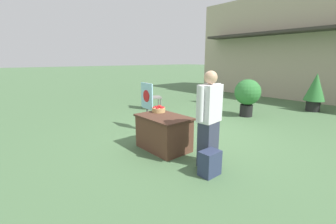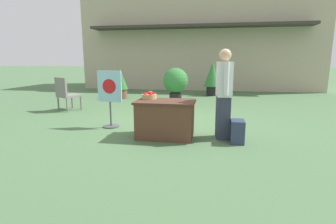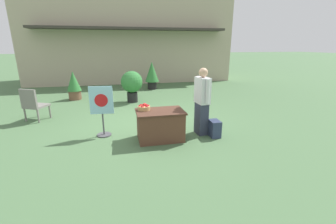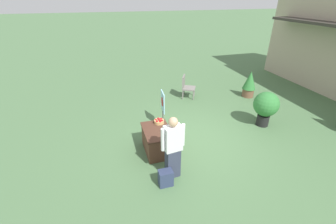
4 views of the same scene
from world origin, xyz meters
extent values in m
plane|color=#4C7047|center=(0.00, 0.00, 0.00)|extent=(120.00, 120.00, 0.00)
cube|color=brown|center=(0.18, -1.19, 0.34)|extent=(1.07, 0.71, 0.68)
cube|color=#492C20|center=(0.18, -1.19, 0.70)|extent=(1.14, 0.76, 0.04)
cylinder|color=tan|center=(-0.19, -1.04, 0.77)|extent=(0.30, 0.30, 0.10)
sphere|color=#A30F14|center=(-0.09, -1.03, 0.81)|extent=(0.08, 0.08, 0.08)
sphere|color=#A30F14|center=(-0.13, -0.96, 0.81)|extent=(0.08, 0.08, 0.08)
sphere|color=#A30F14|center=(-0.24, -0.96, 0.81)|extent=(0.08, 0.08, 0.08)
sphere|color=#A30F14|center=(-0.29, -1.03, 0.81)|extent=(0.08, 0.08, 0.08)
sphere|color=red|center=(-0.23, -1.12, 0.81)|extent=(0.08, 0.08, 0.08)
sphere|color=#A30F14|center=(-0.13, -1.12, 0.81)|extent=(0.08, 0.08, 0.08)
sphere|color=red|center=(-0.19, -1.03, 0.85)|extent=(0.08, 0.08, 0.08)
sphere|color=red|center=(-0.16, -1.01, 0.85)|extent=(0.08, 0.08, 0.08)
cube|color=#33384C|center=(1.27, -1.07, 0.41)|extent=(0.28, 0.36, 0.82)
cube|color=silver|center=(1.27, -1.07, 1.14)|extent=(0.31, 0.45, 0.64)
sphere|color=tan|center=(1.27, -1.07, 1.58)|extent=(0.23, 0.23, 0.23)
cylinder|color=silver|center=(1.30, -1.33, 1.17)|extent=(0.09, 0.09, 0.59)
cylinder|color=silver|center=(1.24, -0.81, 1.17)|extent=(0.09, 0.09, 0.59)
cube|color=#2D3856|center=(1.53, -1.33, 0.21)|extent=(0.24, 0.34, 0.42)
cylinder|color=#4C4C51|center=(-1.18, -0.65, 0.01)|extent=(0.36, 0.36, 0.03)
cylinder|color=#4C4C51|center=(-1.18, -0.65, 0.31)|extent=(0.04, 0.04, 0.55)
cube|color=#99D1EA|center=(-1.18, -0.65, 0.92)|extent=(0.57, 0.08, 0.69)
cylinder|color=red|center=(-1.19, -0.67, 0.92)|extent=(0.32, 0.03, 0.32)
cylinder|color=gray|center=(-3.32, 1.42, 0.20)|extent=(0.05, 0.05, 0.41)
cylinder|color=gray|center=(-2.90, 1.20, 0.20)|extent=(0.05, 0.05, 0.41)
cylinder|color=gray|center=(-3.54, 1.00, 0.20)|extent=(0.05, 0.05, 0.41)
cylinder|color=gray|center=(-3.12, 0.78, 0.20)|extent=(0.05, 0.05, 0.41)
cube|color=gray|center=(-3.22, 1.10, 0.44)|extent=(0.74, 0.74, 0.06)
cube|color=gray|center=(-3.33, 0.88, 0.73)|extent=(0.52, 0.31, 0.53)
cylinder|color=black|center=(-0.22, 2.74, 0.20)|extent=(0.42, 0.42, 0.39)
sphere|color=#337A38|center=(-0.22, 2.74, 0.82)|extent=(0.85, 0.85, 0.85)
cylinder|color=brown|center=(-2.56, 3.72, 0.19)|extent=(0.50, 0.50, 0.37)
cone|color=#337A38|center=(-2.56, 3.72, 0.78)|extent=(0.57, 0.57, 0.81)
camera|label=1|loc=(3.67, -4.06, 1.87)|focal=24.00mm
camera|label=2|loc=(1.10, -6.09, 1.48)|focal=28.00mm
camera|label=3|loc=(-0.76, -6.21, 2.22)|focal=24.00mm
camera|label=4|loc=(5.43, -2.42, 4.14)|focal=24.00mm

